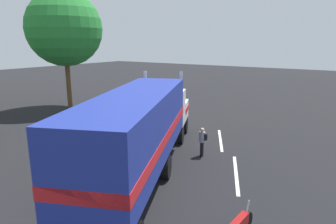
% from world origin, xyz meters
% --- Properties ---
extents(ground_plane, '(120.00, 120.00, 0.00)m').
position_xyz_m(ground_plane, '(0.00, 0.00, 0.00)').
color(ground_plane, black).
extents(lane_stripe_near, '(4.02, 2.09, 0.01)m').
position_xyz_m(lane_stripe_near, '(0.99, -3.50, 0.01)').
color(lane_stripe_near, silver).
rests_on(lane_stripe_near, ground_plane).
extents(lane_stripe_mid, '(4.10, 1.89, 0.01)m').
position_xyz_m(lane_stripe_mid, '(-3.31, -6.21, 0.01)').
color(lane_stripe_mid, silver).
rests_on(lane_stripe_mid, ground_plane).
extents(semi_truck, '(13.96, 8.01, 4.50)m').
position_xyz_m(semi_truck, '(-5.87, -2.60, 2.52)').
color(semi_truck, silver).
rests_on(semi_truck, ground_plane).
extents(person_bystander, '(0.38, 0.48, 1.63)m').
position_xyz_m(person_bystander, '(-2.16, -3.78, 0.89)').
color(person_bystander, black).
rests_on(person_bystander, ground_plane).
extents(tree_center, '(6.85, 6.85, 10.86)m').
position_xyz_m(tree_center, '(1.93, 12.61, 7.41)').
color(tree_center, brown).
rests_on(tree_center, ground_plane).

